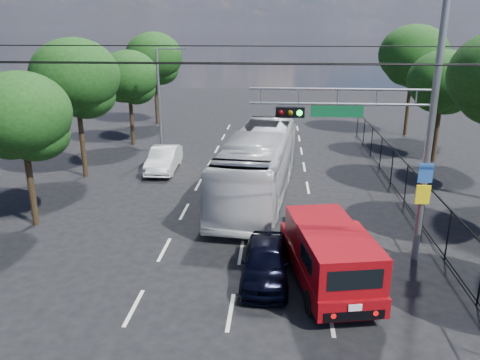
# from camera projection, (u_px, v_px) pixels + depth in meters

# --- Properties ---
(lane_markings) EXTENTS (6.12, 38.00, 0.01)m
(lane_markings) POSITION_uv_depth(u_px,v_px,m) (250.00, 199.00, 23.66)
(lane_markings) COLOR beige
(lane_markings) RESTS_ON ground
(signal_mast) EXTENTS (6.43, 0.39, 9.50)m
(signal_mast) POSITION_uv_depth(u_px,v_px,m) (395.00, 120.00, 15.95)
(signal_mast) COLOR slate
(signal_mast) RESTS_ON ground
(streetlight_left) EXTENTS (2.09, 0.22, 7.08)m
(streetlight_left) POSITION_uv_depth(u_px,v_px,m) (162.00, 97.00, 30.53)
(streetlight_left) COLOR slate
(streetlight_left) RESTS_ON ground
(utility_wires) EXTENTS (22.00, 5.04, 0.74)m
(utility_wires) POSITION_uv_depth(u_px,v_px,m) (243.00, 57.00, 16.54)
(utility_wires) COLOR black
(utility_wires) RESTS_ON ground
(fence_right) EXTENTS (0.06, 34.03, 2.00)m
(fence_right) POSITION_uv_depth(u_px,v_px,m) (416.00, 196.00, 21.03)
(fence_right) COLOR black
(fence_right) RESTS_ON ground
(tree_right_d) EXTENTS (4.32, 4.32, 7.02)m
(tree_right_d) POSITION_uv_depth(u_px,v_px,m) (443.00, 86.00, 28.90)
(tree_right_d) COLOR black
(tree_right_d) RESTS_ON ground
(tree_right_e) EXTENTS (5.28, 5.28, 8.58)m
(tree_right_e) POSITION_uv_depth(u_px,v_px,m) (413.00, 60.00, 36.13)
(tree_right_e) COLOR black
(tree_right_e) RESTS_ON ground
(tree_left_b) EXTENTS (4.08, 4.08, 6.63)m
(tree_left_b) POSITION_uv_depth(u_px,v_px,m) (22.00, 121.00, 19.19)
(tree_left_b) COLOR black
(tree_left_b) RESTS_ON ground
(tree_left_c) EXTENTS (4.80, 4.80, 7.80)m
(tree_left_c) POSITION_uv_depth(u_px,v_px,m) (77.00, 82.00, 25.63)
(tree_left_c) COLOR black
(tree_left_c) RESTS_ON ground
(tree_left_d) EXTENTS (4.20, 4.20, 6.83)m
(tree_left_d) POSITION_uv_depth(u_px,v_px,m) (129.00, 80.00, 33.39)
(tree_left_d) COLOR black
(tree_left_d) RESTS_ON ground
(tree_left_e) EXTENTS (4.92, 4.92, 7.99)m
(tree_left_e) POSITION_uv_depth(u_px,v_px,m) (154.00, 61.00, 40.74)
(tree_left_e) COLOR black
(tree_left_e) RESTS_ON ground
(red_pickup) EXTENTS (3.11, 6.04, 2.15)m
(red_pickup) POSITION_uv_depth(u_px,v_px,m) (328.00, 253.00, 15.39)
(red_pickup) COLOR black
(red_pickup) RESTS_ON ground
(navy_hatchback) EXTENTS (1.63, 3.95, 1.34)m
(navy_hatchback) POSITION_uv_depth(u_px,v_px,m) (266.00, 262.00, 15.85)
(navy_hatchback) COLOR black
(navy_hatchback) RESTS_ON ground
(white_bus) EXTENTS (4.04, 12.19, 3.33)m
(white_bus) POSITION_uv_depth(u_px,v_px,m) (258.00, 165.00, 23.50)
(white_bus) COLOR silver
(white_bus) RESTS_ON ground
(white_van) EXTENTS (1.64, 4.42, 1.44)m
(white_van) POSITION_uv_depth(u_px,v_px,m) (164.00, 159.00, 28.13)
(white_van) COLOR silver
(white_van) RESTS_ON ground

